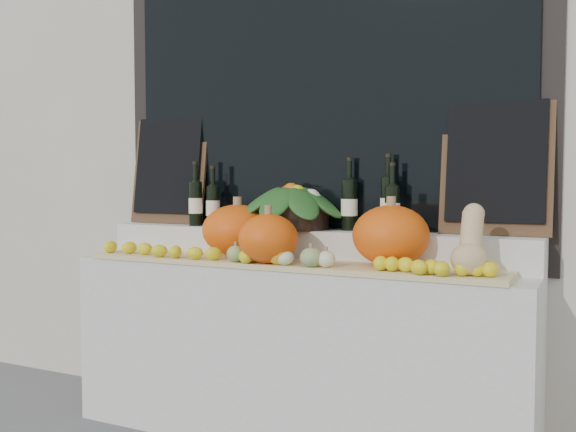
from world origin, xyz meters
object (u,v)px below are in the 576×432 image
at_px(pumpkin_left, 237,230).
at_px(butternut_squash, 470,245).
at_px(produce_bowl, 291,206).
at_px(wine_bottle_tall, 349,205).
at_px(pumpkin_right, 391,235).

height_order(pumpkin_left, butternut_squash, butternut_squash).
height_order(produce_bowl, wine_bottle_tall, wine_bottle_tall).
bearing_deg(wine_bottle_tall, pumpkin_right, -38.45).
distance_m(butternut_squash, produce_bowl, 1.02).
xyz_separation_m(produce_bowl, wine_bottle_tall, (0.30, 0.05, 0.01)).
relative_size(pumpkin_left, wine_bottle_tall, 1.00).
xyz_separation_m(pumpkin_left, produce_bowl, (0.24, 0.15, 0.12)).
bearing_deg(pumpkin_left, wine_bottle_tall, 19.65).
relative_size(pumpkin_left, produce_bowl, 0.61).
height_order(butternut_squash, wine_bottle_tall, wine_bottle_tall).
relative_size(pumpkin_left, butternut_squash, 1.25).
relative_size(pumpkin_left, pumpkin_right, 1.05).
distance_m(pumpkin_right, butternut_squash, 0.39).
bearing_deg(pumpkin_right, butternut_squash, -17.30).
bearing_deg(produce_bowl, pumpkin_left, -148.49).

